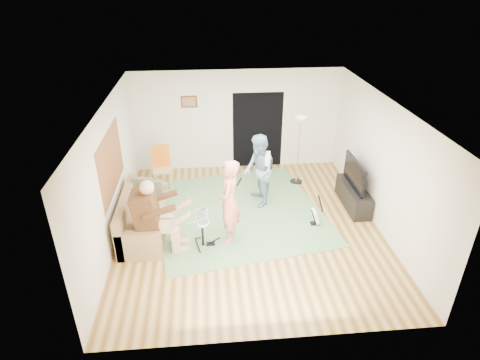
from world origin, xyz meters
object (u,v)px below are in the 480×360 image
drum_kit (202,232)px  guitar_spare (316,216)px  guitarist (259,171)px  tv_cabinet (353,196)px  sofa (141,219)px  singer (229,202)px  dining_chair (163,173)px  television (354,173)px  torchiere_lamp (299,138)px

drum_kit → guitar_spare: (2.44, 0.54, -0.12)m
guitarist → tv_cabinet: 2.29m
sofa → tv_cabinet: 4.83m
singer → dining_chair: singer is taller
singer → guitar_spare: bearing=113.3°
sofa → guitarist: (2.60, 0.86, 0.58)m
dining_chair → television: (4.43, -1.38, 0.47)m
sofa → guitar_spare: 3.74m
guitar_spare → television: bearing=34.3°
singer → torchiere_lamp: bearing=153.5°
singer → guitarist: 1.52m
tv_cabinet → drum_kit: bearing=-160.7°
dining_chair → guitar_spare: bearing=-35.7°
drum_kit → torchiere_lamp: 3.60m
drum_kit → tv_cabinet: size_ratio=0.54×
singer → torchiere_lamp: 3.00m
singer → tv_cabinet: 3.19m
singer → television: size_ratio=1.49×
drum_kit → dining_chair: (-0.98, 2.61, 0.05)m
guitar_spare → torchiere_lamp: (-0.00, 1.96, 1.01)m
drum_kit → torchiere_lamp: (2.44, 2.50, 0.89)m
guitar_spare → sofa: bearing=178.3°
torchiere_lamp → dining_chair: (-3.42, 0.11, -0.84)m
drum_kit → television: 3.70m
guitarist → torchiere_lamp: bearing=125.4°
guitarist → guitar_spare: (1.14, -0.97, -0.65)m
sofa → drum_kit: sofa is taller
guitarist → tv_cabinet: (2.19, -0.29, -0.61)m
tv_cabinet → television: 0.60m
guitarist → drum_kit: bearing=-46.4°
singer → television: bearing=122.5°
tv_cabinet → guitarist: bearing=172.6°
guitar_spare → drum_kit: bearing=-167.5°
tv_cabinet → television: bearing=180.0°
singer → television: (2.90, 1.03, -0.03)m
drum_kit → tv_cabinet: 3.71m
guitar_spare → guitarist: bearing=139.4°
singer → tv_cabinet: size_ratio=1.26×
dining_chair → tv_cabinet: 4.69m
guitarist → television: (2.14, -0.29, -0.01)m
drum_kit → guitar_spare: bearing=12.5°
dining_chair → tv_cabinet: bearing=-21.7°
guitar_spare → television: size_ratio=0.61×
drum_kit → television: size_ratio=0.64×
guitar_spare → television: television is taller
sofa → guitarist: 2.80m
sofa → dining_chair: size_ratio=1.98×
television → drum_kit: bearing=-160.4°
guitar_spare → tv_cabinet: guitar_spare is taller
torchiere_lamp → dining_chair: size_ratio=1.68×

